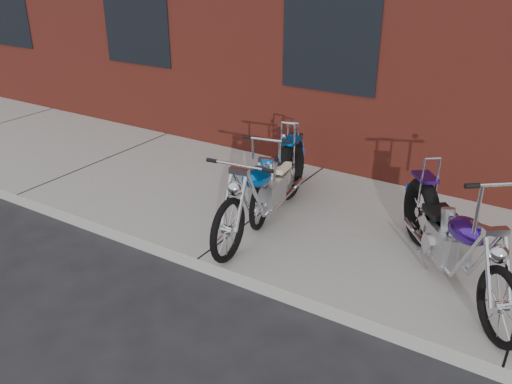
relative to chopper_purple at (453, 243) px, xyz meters
The scene contains 5 objects.
ground 2.58m from the chopper_purple, 157.04° to the right, with size 120.00×120.00×0.00m, color black.
sidewalk 2.43m from the chopper_purple, 167.38° to the left, with size 22.00×3.00×0.15m, color gray.
chopper_purple is the anchor object (origin of this frame).
chopper_blue 2.14m from the chopper_purple, behind, with size 0.58×2.38×1.04m.
chopper_third 2.40m from the chopper_purple, 163.26° to the left, with size 0.63×1.99×1.02m.
Camera 1 is at (3.11, -3.79, 3.15)m, focal length 38.00 mm.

